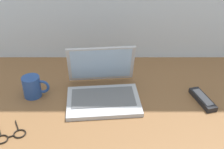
% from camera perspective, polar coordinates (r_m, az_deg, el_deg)
% --- Properties ---
extents(desk, '(1.60, 0.76, 0.03)m').
position_cam_1_polar(desk, '(1.27, 1.62, -5.19)').
color(desk, brown).
rests_on(desk, ground).
extents(laptop, '(0.33, 0.31, 0.21)m').
position_cam_1_polar(laptop, '(1.25, -1.85, -2.67)').
color(laptop, '#B2B5BA').
rests_on(laptop, desk).
extents(coffee_mug, '(0.12, 0.08, 0.10)m').
position_cam_1_polar(coffee_mug, '(1.30, -15.52, -2.31)').
color(coffee_mug, '#26478C').
rests_on(coffee_mug, desk).
extents(remote_control_far, '(0.09, 0.17, 0.02)m').
position_cam_1_polar(remote_control_far, '(1.30, 17.66, -4.72)').
color(remote_control_far, black).
rests_on(remote_control_far, desk).
extents(eyeglasses, '(0.13, 0.13, 0.01)m').
position_cam_1_polar(eyeglasses, '(1.14, -19.52, -11.42)').
color(eyeglasses, black).
rests_on(eyeglasses, desk).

